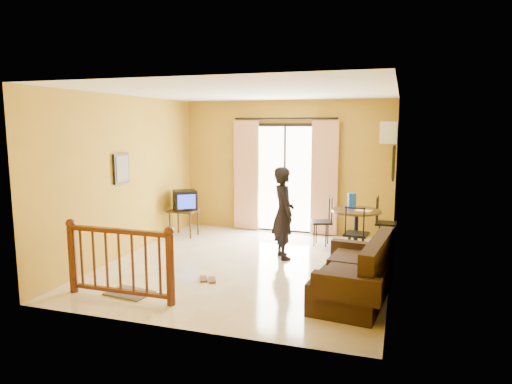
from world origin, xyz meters
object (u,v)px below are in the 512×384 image
(dining_table, at_px, (356,218))
(sofa, at_px, (357,277))
(coffee_table, at_px, (363,258))
(standing_person, at_px, (283,213))
(television, at_px, (185,200))

(dining_table, distance_m, sofa, 2.49)
(dining_table, height_order, coffee_table, dining_table)
(standing_person, bearing_deg, television, 38.19)
(sofa, bearing_deg, standing_person, 138.75)
(coffee_table, height_order, sofa, sofa)
(standing_person, bearing_deg, coffee_table, -142.34)
(sofa, bearing_deg, coffee_table, 96.92)
(sofa, bearing_deg, television, 153.31)
(dining_table, bearing_deg, television, -179.82)
(sofa, bearing_deg, dining_table, 102.60)
(television, relative_size, standing_person, 0.38)
(coffee_table, relative_size, sofa, 0.51)
(dining_table, xyz_separation_m, coffee_table, (0.25, -1.46, -0.32))
(dining_table, xyz_separation_m, standing_person, (-1.15, -0.91, 0.20))
(standing_person, bearing_deg, sofa, -168.63)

